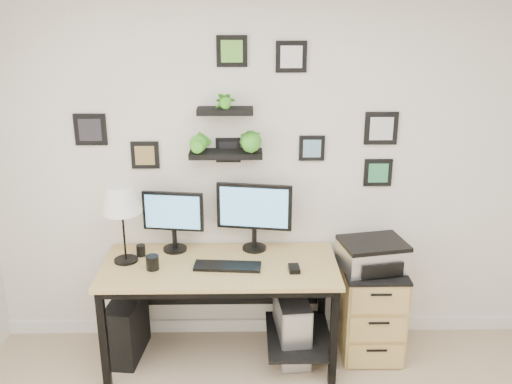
{
  "coord_description": "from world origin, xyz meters",
  "views": [
    {
      "loc": [
        -0.16,
        -1.87,
        2.48
      ],
      "look_at": [
        -0.09,
        1.83,
        1.2
      ],
      "focal_mm": 40.0,
      "sensor_mm": 36.0,
      "label": 1
    }
  ],
  "objects_px": {
    "desk": "(225,278)",
    "monitor_right": "(254,211)",
    "table_lamp": "(121,201)",
    "pc_tower_grey": "(292,326)",
    "printer": "(373,255)",
    "file_cabinet": "(370,309)",
    "pc_tower_black": "(127,327)",
    "monitor_left": "(173,217)",
    "mug": "(152,263)"
  },
  "relations": [
    {
      "from": "desk",
      "to": "pc_tower_grey",
      "type": "height_order",
      "value": "desk"
    },
    {
      "from": "monitor_right",
      "to": "mug",
      "type": "distance_m",
      "value": 0.78
    },
    {
      "from": "monitor_left",
      "to": "table_lamp",
      "type": "xyz_separation_m",
      "value": [
        -0.32,
        -0.17,
        0.18
      ]
    },
    {
      "from": "desk",
      "to": "pc_tower_black",
      "type": "relative_size",
      "value": 3.58
    },
    {
      "from": "monitor_right",
      "to": "desk",
      "type": "bearing_deg",
      "value": -135.13
    },
    {
      "from": "table_lamp",
      "to": "mug",
      "type": "bearing_deg",
      "value": -32.15
    },
    {
      "from": "table_lamp",
      "to": "pc_tower_grey",
      "type": "relative_size",
      "value": 1.11
    },
    {
      "from": "desk",
      "to": "monitor_left",
      "type": "xyz_separation_m",
      "value": [
        -0.37,
        0.19,
        0.38
      ]
    },
    {
      "from": "table_lamp",
      "to": "mug",
      "type": "xyz_separation_m",
      "value": [
        0.2,
        -0.13,
        -0.39
      ]
    },
    {
      "from": "monitor_left",
      "to": "pc_tower_black",
      "type": "height_order",
      "value": "monitor_left"
    },
    {
      "from": "table_lamp",
      "to": "file_cabinet",
      "type": "relative_size",
      "value": 0.81
    },
    {
      "from": "pc_tower_black",
      "to": "file_cabinet",
      "type": "height_order",
      "value": "file_cabinet"
    },
    {
      "from": "monitor_right",
      "to": "file_cabinet",
      "type": "height_order",
      "value": "monitor_right"
    },
    {
      "from": "file_cabinet",
      "to": "printer",
      "type": "distance_m",
      "value": 0.44
    },
    {
      "from": "file_cabinet",
      "to": "mug",
      "type": "bearing_deg",
      "value": -174.02
    },
    {
      "from": "monitor_left",
      "to": "printer",
      "type": "height_order",
      "value": "monitor_left"
    },
    {
      "from": "desk",
      "to": "monitor_right",
      "type": "distance_m",
      "value": 0.51
    },
    {
      "from": "monitor_left",
      "to": "file_cabinet",
      "type": "bearing_deg",
      "value": -5.53
    },
    {
      "from": "desk",
      "to": "printer",
      "type": "distance_m",
      "value": 1.04
    },
    {
      "from": "monitor_left",
      "to": "monitor_right",
      "type": "height_order",
      "value": "monitor_right"
    },
    {
      "from": "monitor_right",
      "to": "pc_tower_black",
      "type": "xyz_separation_m",
      "value": [
        -0.92,
        -0.17,
        -0.82
      ]
    },
    {
      "from": "mug",
      "to": "monitor_left",
      "type": "bearing_deg",
      "value": 69.16
    },
    {
      "from": "desk",
      "to": "monitor_left",
      "type": "bearing_deg",
      "value": 152.07
    },
    {
      "from": "desk",
      "to": "printer",
      "type": "relative_size",
      "value": 3.26
    },
    {
      "from": "monitor_right",
      "to": "pc_tower_grey",
      "type": "xyz_separation_m",
      "value": [
        0.27,
        -0.2,
        -0.81
      ]
    },
    {
      "from": "desk",
      "to": "pc_tower_black",
      "type": "distance_m",
      "value": 0.82
    },
    {
      "from": "desk",
      "to": "printer",
      "type": "xyz_separation_m",
      "value": [
        1.03,
        0.06,
        0.14
      ]
    },
    {
      "from": "monitor_left",
      "to": "printer",
      "type": "relative_size",
      "value": 0.9
    },
    {
      "from": "desk",
      "to": "monitor_right",
      "type": "xyz_separation_m",
      "value": [
        0.2,
        0.2,
        0.42
      ]
    },
    {
      "from": "printer",
      "to": "desk",
      "type": "bearing_deg",
      "value": -176.8
    },
    {
      "from": "desk",
      "to": "pc_tower_grey",
      "type": "relative_size",
      "value": 3.26
    },
    {
      "from": "mug",
      "to": "printer",
      "type": "xyz_separation_m",
      "value": [
        1.51,
        0.16,
        -0.03
      ]
    },
    {
      "from": "monitor_right",
      "to": "monitor_left",
      "type": "bearing_deg",
      "value": -179.31
    },
    {
      "from": "mug",
      "to": "monitor_right",
      "type": "bearing_deg",
      "value": 23.92
    },
    {
      "from": "monitor_right",
      "to": "pc_tower_black",
      "type": "distance_m",
      "value": 1.24
    },
    {
      "from": "mug",
      "to": "pc_tower_black",
      "type": "relative_size",
      "value": 0.22
    },
    {
      "from": "mug",
      "to": "printer",
      "type": "bearing_deg",
      "value": 6.0
    },
    {
      "from": "pc_tower_black",
      "to": "file_cabinet",
      "type": "bearing_deg",
      "value": 7.43
    },
    {
      "from": "table_lamp",
      "to": "monitor_right",
      "type": "bearing_deg",
      "value": 11.14
    },
    {
      "from": "printer",
      "to": "file_cabinet",
      "type": "bearing_deg",
      "value": 3.63
    },
    {
      "from": "monitor_left",
      "to": "mug",
      "type": "bearing_deg",
      "value": -110.84
    },
    {
      "from": "mug",
      "to": "file_cabinet",
      "type": "xyz_separation_m",
      "value": [
        1.52,
        0.16,
        -0.46
      ]
    },
    {
      "from": "desk",
      "to": "mug",
      "type": "xyz_separation_m",
      "value": [
        -0.48,
        -0.1,
        0.17
      ]
    },
    {
      "from": "pc_tower_grey",
      "to": "file_cabinet",
      "type": "xyz_separation_m",
      "value": [
        0.57,
        0.05,
        0.1
      ]
    },
    {
      "from": "monitor_left",
      "to": "pc_tower_grey",
      "type": "relative_size",
      "value": 0.9
    },
    {
      "from": "table_lamp",
      "to": "printer",
      "type": "xyz_separation_m",
      "value": [
        1.71,
        0.03,
        -0.42
      ]
    },
    {
      "from": "file_cabinet",
      "to": "printer",
      "type": "height_order",
      "value": "printer"
    },
    {
      "from": "table_lamp",
      "to": "mug",
      "type": "relative_size",
      "value": 5.59
    },
    {
      "from": "table_lamp",
      "to": "pc_tower_black",
      "type": "xyz_separation_m",
      "value": [
        -0.03,
        -0.0,
        -0.96
      ]
    },
    {
      "from": "desk",
      "to": "printer",
      "type": "height_order",
      "value": "printer"
    }
  ]
}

